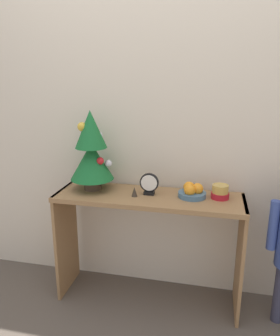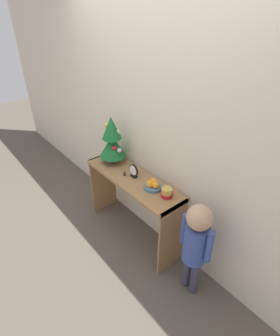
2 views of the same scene
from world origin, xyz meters
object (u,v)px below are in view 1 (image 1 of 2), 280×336
fruit_bowl (192,191)px  singing_bowl (220,192)px  mini_tree (91,151)px  desk_clock (149,184)px  figurine (134,192)px

fruit_bowl → singing_bowl: bearing=4.7°
mini_tree → singing_bowl: (0.82, 0.01, -0.22)m
desk_clock → figurine: size_ratio=2.31×
fruit_bowl → desk_clock: 0.27m
figurine → desk_clock: bearing=32.6°
singing_bowl → figurine: singing_bowl is taller
figurine → singing_bowl: bearing=9.0°
singing_bowl → desk_clock: 0.44m
mini_tree → desk_clock: bearing=-2.4°
singing_bowl → desk_clock: (-0.44, -0.03, 0.03)m
mini_tree → fruit_bowl: bearing=0.0°
singing_bowl → desk_clock: desk_clock is taller
mini_tree → fruit_bowl: (0.65, 0.00, -0.23)m
fruit_bowl → desk_clock: size_ratio=1.23×
figurine → fruit_bowl: bearing=11.0°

